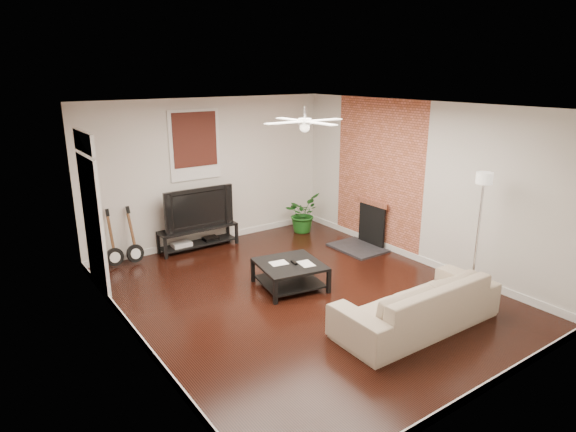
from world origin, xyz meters
The scene contains 14 objects.
room centered at (0.00, 0.00, 1.40)m, with size 5.01×6.01×2.81m.
brick_accent centered at (2.49, 1.00, 1.40)m, with size 0.02×2.20×2.80m, color #AF5838.
fireplace centered at (2.20, 1.00, 0.46)m, with size 0.80×1.10×0.92m, color black.
window_back centered at (-0.30, 2.97, 1.95)m, with size 1.00×0.06×1.30m, color #3E1B11.
door_left centered at (-2.46, 1.90, 1.25)m, with size 0.08×1.00×2.50m, color white.
tv_stand centered at (-0.41, 2.78, 0.21)m, with size 1.51×0.40×0.42m, color black.
tv centered at (-0.41, 2.80, 0.81)m, with size 1.35×0.18×0.78m, color black.
coffee_table centered at (0.00, 0.35, 0.20)m, with size 0.95×0.95×0.40m, color black.
sofa centered at (0.66, -1.62, 0.34)m, with size 2.35×0.92×0.69m, color #C8B096.
floor_lamp centered at (2.01, -1.52, 0.96)m, with size 0.32×0.32×1.92m, color silver, non-canonical shape.
potted_plant centered at (1.81, 2.47, 0.40)m, with size 0.72×0.63×0.80m, color #195719.
guitar_left centered at (-2.01, 2.75, 0.51)m, with size 0.32×0.22×1.02m, color black, non-canonical shape.
guitar_right centered at (-1.66, 2.72, 0.51)m, with size 0.32×0.22×1.02m, color black, non-canonical shape.
ceiling_fan centered at (0.00, 0.00, 2.60)m, with size 1.24×1.24×0.32m, color white, non-canonical shape.
Camera 1 is at (-4.09, -5.42, 3.26)m, focal length 30.52 mm.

